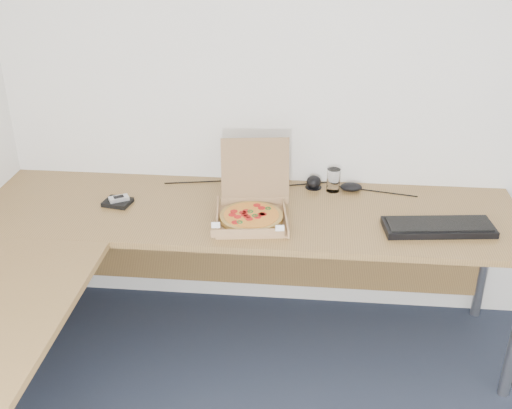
# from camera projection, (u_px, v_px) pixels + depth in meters

# --- Properties ---
(room_shell) EXTENTS (3.50, 3.50, 2.50)m
(room_shell) POSITION_uv_depth(u_px,v_px,m) (405.00, 300.00, 1.37)
(room_shell) COLOR silver
(room_shell) RESTS_ON ground
(desk) EXTENTS (2.50, 2.20, 0.73)m
(desk) POSITION_uv_depth(u_px,v_px,m) (158.00, 260.00, 2.55)
(desk) COLOR olive
(desk) RESTS_ON ground
(pizza_box) EXTENTS (0.31, 0.37, 0.32)m
(pizza_box) POSITION_uv_depth(u_px,v_px,m) (252.00, 212.00, 2.79)
(pizza_box) COLOR #A0774D
(pizza_box) RESTS_ON desk
(drinking_glass) EXTENTS (0.07, 0.07, 0.11)m
(drinking_glass) POSITION_uv_depth(u_px,v_px,m) (333.00, 180.00, 3.05)
(drinking_glass) COLOR silver
(drinking_glass) RESTS_ON desk
(keyboard) EXTENTS (0.49, 0.22, 0.03)m
(keyboard) POSITION_uv_depth(u_px,v_px,m) (438.00, 227.00, 2.71)
(keyboard) COLOR black
(keyboard) RESTS_ON desk
(mouse) EXTENTS (0.11, 0.07, 0.04)m
(mouse) POSITION_uv_depth(u_px,v_px,m) (351.00, 187.00, 3.07)
(mouse) COLOR black
(mouse) RESTS_ON desk
(wallet) EXTENTS (0.14, 0.12, 0.02)m
(wallet) POSITION_uv_depth(u_px,v_px,m) (118.00, 202.00, 2.94)
(wallet) COLOR black
(wallet) RESTS_ON desk
(phone) EXTENTS (0.10, 0.09, 0.02)m
(phone) POSITION_uv_depth(u_px,v_px,m) (119.00, 199.00, 2.93)
(phone) COLOR #B2B5BA
(phone) RESTS_ON wallet
(dome_speaker) EXTENTS (0.08, 0.08, 0.07)m
(dome_speaker) POSITION_uv_depth(u_px,v_px,m) (314.00, 181.00, 3.09)
(dome_speaker) COLOR black
(dome_speaker) RESTS_ON desk
(cable_bundle) EXTENTS (0.60, 0.12, 0.01)m
(cable_bundle) POSITION_uv_depth(u_px,v_px,m) (284.00, 186.00, 3.12)
(cable_bundle) COLOR black
(cable_bundle) RESTS_ON desk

